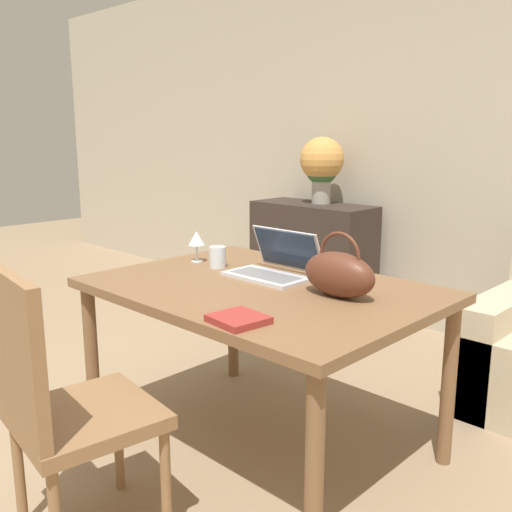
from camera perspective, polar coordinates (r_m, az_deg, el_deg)
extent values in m
cube|color=#BCB29E|center=(4.01, 20.57, 11.16)|extent=(10.00, 0.06, 2.70)
cube|color=brown|center=(2.40, 0.55, -3.38)|extent=(1.41, 1.01, 0.04)
cylinder|color=brown|center=(2.74, -16.10, -10.04)|extent=(0.06, 0.06, 0.70)
cylinder|color=brown|center=(1.85, 5.85, -21.05)|extent=(0.06, 0.06, 0.70)
cylinder|color=brown|center=(3.24, -2.31, -6.09)|extent=(0.06, 0.06, 0.70)
cylinder|color=brown|center=(2.54, 18.71, -12.10)|extent=(0.06, 0.06, 0.70)
cube|color=olive|center=(2.05, -16.53, -15.19)|extent=(0.49, 0.49, 0.05)
cube|color=olive|center=(1.89, -22.72, -9.02)|extent=(0.42, 0.10, 0.50)
cylinder|color=olive|center=(2.38, -13.61, -17.41)|extent=(0.04, 0.04, 0.41)
cylinder|color=olive|center=(2.09, -9.00, -21.66)|extent=(0.04, 0.04, 0.41)
cylinder|color=olive|center=(2.27, -22.60, -19.50)|extent=(0.04, 0.04, 0.41)
cube|color=#C1B293|center=(3.32, 23.65, -8.01)|extent=(0.20, 0.90, 0.56)
cube|color=#332823|center=(4.34, 5.63, -0.39)|extent=(0.94, 0.40, 0.86)
cube|color=silver|center=(2.50, 1.01, -2.07)|extent=(0.37, 0.20, 0.02)
cube|color=gray|center=(2.50, 0.93, -1.90)|extent=(0.32, 0.13, 0.00)
cube|color=silver|center=(2.59, 3.24, 0.65)|extent=(0.37, 0.08, 0.19)
cube|color=#23334C|center=(2.58, 3.14, 0.69)|extent=(0.34, 0.08, 0.17)
cylinder|color=silver|center=(2.70, -3.86, -0.10)|extent=(0.08, 0.08, 0.10)
cylinder|color=silver|center=(2.84, -5.92, -0.52)|extent=(0.06, 0.06, 0.01)
cylinder|color=silver|center=(2.83, -5.94, 0.32)|extent=(0.01, 0.01, 0.08)
cone|color=silver|center=(2.82, -5.97, 1.80)|extent=(0.08, 0.08, 0.07)
ellipsoid|color=#592D1E|center=(2.23, 8.30, -1.86)|extent=(0.32, 0.14, 0.18)
torus|color=#592D1E|center=(2.21, 8.36, 0.03)|extent=(0.19, 0.01, 0.19)
cylinder|color=#9E998E|center=(4.29, 6.54, 6.60)|extent=(0.14, 0.14, 0.20)
sphere|color=#3D6B38|center=(4.27, 6.59, 8.72)|extent=(0.24, 0.24, 0.24)
sphere|color=#D6994C|center=(4.27, 6.61, 9.59)|extent=(0.33, 0.33, 0.33)
cube|color=maroon|center=(1.92, -1.77, -6.33)|extent=(0.19, 0.18, 0.02)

